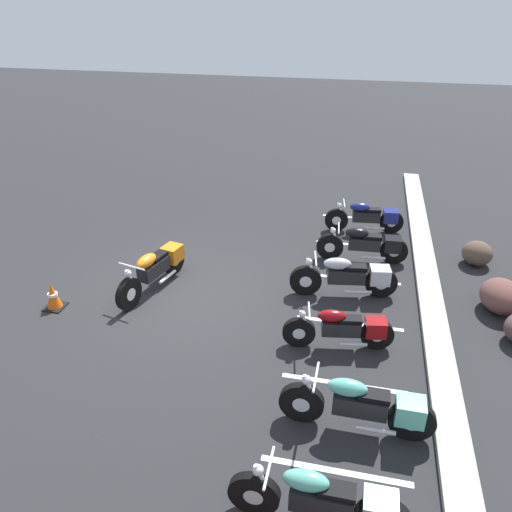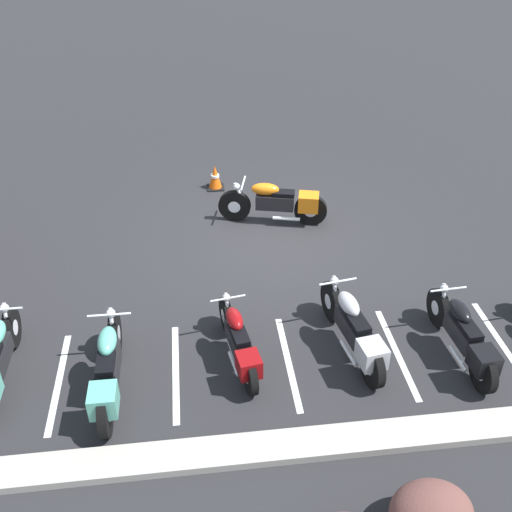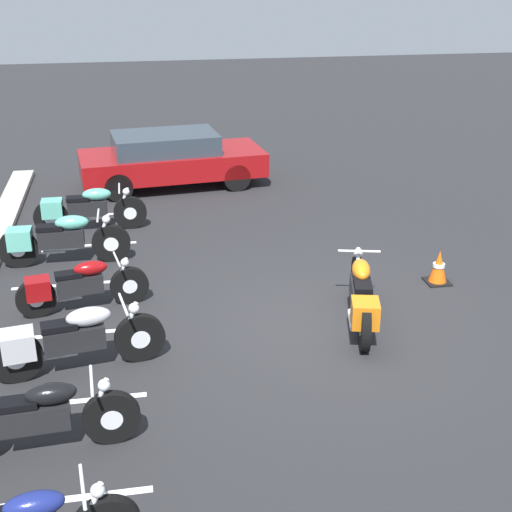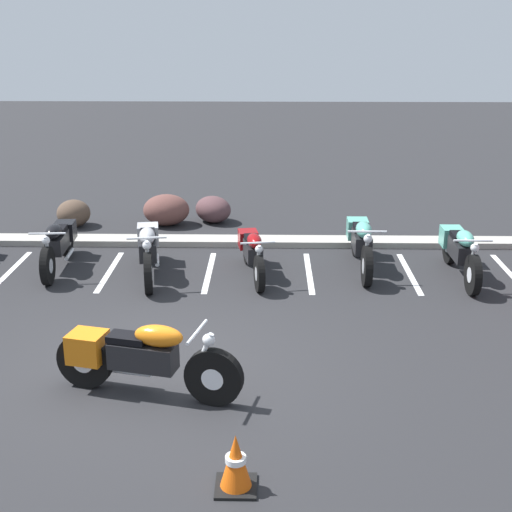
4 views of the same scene
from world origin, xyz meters
name	(u,v)px [view 2 (image 2 of 4)]	position (x,y,z in m)	size (l,w,h in m)	color
ground	(274,238)	(0.00, 0.00, 0.00)	(60.00, 60.00, 0.00)	#262628
motorcycle_orange_featured	(278,203)	(-0.17, -0.64, 0.49)	(2.29, 0.88, 0.92)	black
parked_bike_1	(464,336)	(-2.38, 3.85, 0.46)	(0.61, 2.18, 0.86)	black
parked_bike_2	(354,329)	(-0.73, 3.52, 0.48)	(0.75, 2.28, 0.90)	black
parked_bike_3	(239,342)	(1.08, 3.54, 0.43)	(0.68, 2.02, 0.80)	black
parked_bike_4	(108,369)	(3.01, 3.95, 0.48)	(0.65, 2.31, 0.91)	black
concrete_curb	(331,442)	(0.00, 5.26, 0.06)	(18.00, 0.50, 0.12)	#A8A399
traffic_cone	(215,178)	(1.06, -2.41, 0.27)	(0.40, 0.40, 0.58)	black
stall_line_1	(501,344)	(-3.21, 3.63, 0.00)	(0.10, 2.10, 0.00)	white
stall_line_2	(397,353)	(-1.45, 3.63, 0.00)	(0.10, 2.10, 0.00)	white
stall_line_3	(288,362)	(0.31, 3.63, 0.00)	(0.10, 2.10, 0.00)	white
stall_line_4	(176,372)	(2.07, 3.63, 0.00)	(0.10, 2.10, 0.00)	white
stall_line_5	(59,382)	(3.84, 3.63, 0.00)	(0.10, 2.10, 0.00)	white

